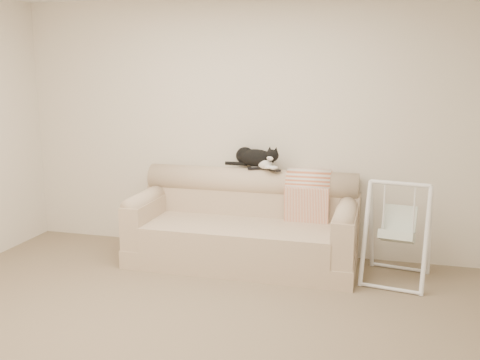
{
  "coord_description": "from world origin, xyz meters",
  "views": [
    {
      "loc": [
        1.3,
        -3.31,
        1.85
      ],
      "look_at": [
        0.07,
        1.27,
        0.9
      ],
      "focal_mm": 40.0,
      "sensor_mm": 36.0,
      "label": 1
    }
  ],
  "objects_px": {
    "remote_a": "(256,168)",
    "tuxedo_cat": "(256,158)",
    "remote_b": "(274,170)",
    "sofa": "(244,227)",
    "baby_swing": "(398,231)"
  },
  "relations": [
    {
      "from": "tuxedo_cat",
      "to": "baby_swing",
      "type": "relative_size",
      "value": 0.64
    },
    {
      "from": "remote_b",
      "to": "baby_swing",
      "type": "height_order",
      "value": "remote_b"
    },
    {
      "from": "remote_a",
      "to": "remote_b",
      "type": "height_order",
      "value": "remote_a"
    },
    {
      "from": "tuxedo_cat",
      "to": "sofa",
      "type": "bearing_deg",
      "value": -101.71
    },
    {
      "from": "remote_a",
      "to": "tuxedo_cat",
      "type": "xyz_separation_m",
      "value": [
        -0.01,
        0.02,
        0.1
      ]
    },
    {
      "from": "tuxedo_cat",
      "to": "baby_swing",
      "type": "xyz_separation_m",
      "value": [
        1.4,
        -0.38,
        -0.55
      ]
    },
    {
      "from": "remote_b",
      "to": "tuxedo_cat",
      "type": "distance_m",
      "value": 0.23
    },
    {
      "from": "remote_a",
      "to": "baby_swing",
      "type": "height_order",
      "value": "remote_a"
    },
    {
      "from": "remote_a",
      "to": "remote_b",
      "type": "bearing_deg",
      "value": -11.35
    },
    {
      "from": "remote_a",
      "to": "sofa",
      "type": "bearing_deg",
      "value": -105.16
    },
    {
      "from": "sofa",
      "to": "remote_b",
      "type": "relative_size",
      "value": 13.92
    },
    {
      "from": "remote_b",
      "to": "baby_swing",
      "type": "distance_m",
      "value": 1.32
    },
    {
      "from": "sofa",
      "to": "tuxedo_cat",
      "type": "xyz_separation_m",
      "value": [
        0.05,
        0.26,
        0.66
      ]
    },
    {
      "from": "sofa",
      "to": "remote_a",
      "type": "xyz_separation_m",
      "value": [
        0.06,
        0.24,
        0.56
      ]
    },
    {
      "from": "sofa",
      "to": "remote_a",
      "type": "height_order",
      "value": "remote_a"
    }
  ]
}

